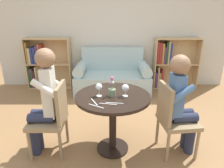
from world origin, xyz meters
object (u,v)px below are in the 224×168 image
Objects in this scene: wine_glass_left at (98,87)px; flower_vase at (111,89)px; bookshelf_left at (43,63)px; bookshelf_right at (168,62)px; chair_right at (172,117)px; couch at (112,78)px; chair_left at (52,116)px; person_right at (181,102)px; person_left at (43,100)px; wine_glass_right at (125,88)px.

wine_glass_left is 0.66× the size of flower_vase.
bookshelf_left and bookshelf_right have the same top height.
bookshelf_right is 2.61m from flower_vase.
couch is at bearing 12.64° from chair_right.
bookshelf_right is at bearing 138.91° from chair_left.
bookshelf_right is (2.84, -0.00, 0.01)m from bookshelf_left.
person_right is (1.51, 0.00, 0.19)m from chair_left.
couch is 2.14m from chair_left.
flower_vase reaches higher than chair_right.
bookshelf_right is 0.86× the size of person_left.
bookshelf_left is 2.43m from chair_left.
bookshelf_right is at bearing -20.71° from chair_right.
chair_left is at bearing -131.19° from bookshelf_right.
person_right is at bearing -1.18° from flower_vase.
wine_glass_left is (0.56, 0.01, 0.37)m from chair_left.
bookshelf_right is at bearing 11.90° from couch.
wine_glass_right is at bearing -116.63° from bookshelf_right.
wine_glass_left is at bearing 81.70° from chair_right.
person_left is 0.80m from flower_vase.
couch is at bearing -9.88° from bookshelf_left.
wine_glass_right is at bearing -85.93° from couch.
person_right is at bearing -44.08° from bookshelf_left.
wine_glass_right is (0.86, 0.01, 0.36)m from chair_left.
couch is at bearing 14.91° from person_right.
wine_glass_right is (0.14, -2.00, 0.54)m from couch.
person_right is at bearing -101.99° from bookshelf_right.
chair_right is (0.71, -2.02, 0.18)m from couch.
person_right is 0.97m from wine_glass_left.
chair_left is at bearing -109.55° from couch.
person_right is (1.60, 0.00, -0.03)m from person_left.
chair_right is at bearing -2.68° from flower_vase.
bookshelf_left is at bearing 37.86° from chair_right.
chair_right is at bearing -1.50° from wine_glass_left.
bookshelf_right is 4.81× the size of flower_vase.
chair_right reaches higher than wine_glass_right.
bookshelf_left is at bearing -161.57° from person_left.
bookshelf_right is 2.56m from wine_glass_right.
wine_glass_left is 1.06× the size of wine_glass_right.
wine_glass_left is at bearing 179.59° from wine_glass_right.
wine_glass_right is (0.94, 0.01, 0.14)m from person_left.
couch is 1.75× the size of chair_right.
bookshelf_left is 2.68m from wine_glass_left.
chair_left is at bearing 83.35° from person_right.
couch is 1.20× the size of person_left.
person_left is (-0.80, -2.01, 0.40)m from couch.
chair_left is 0.93m from wine_glass_right.
bookshelf_left is 0.86× the size of person_left.
wine_glass_left reaches higher than chair_left.
bookshelf_right reaches higher than chair_left.
person_left is (0.76, -2.28, 0.14)m from bookshelf_left.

